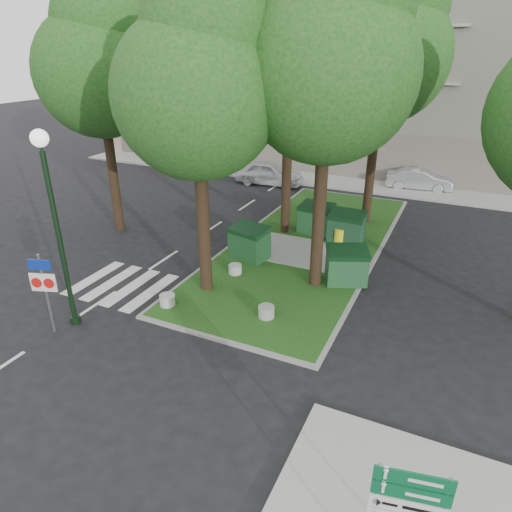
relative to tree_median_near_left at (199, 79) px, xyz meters
The scene contains 25 objects.
ground 7.88m from the tree_median_near_left, 61.12° to the right, with size 120.00×120.00×0.00m, color black.
median_island 9.27m from the tree_median_near_left, 70.64° to the left, with size 6.00×16.00×0.12m, color #1A4112.
median_kerb 9.28m from the tree_median_near_left, 70.64° to the left, with size 6.30×16.30×0.10m, color gray.
sidewalk_corner 12.33m from the tree_median_near_left, 37.45° to the right, with size 5.00×4.00×0.12m, color #999993.
building_sidewalk 17.57m from the tree_median_near_left, 84.94° to the left, with size 42.00×3.00×0.12m, color #999993.
zebra_crossing 7.75m from the tree_median_near_left, 155.64° to the right, with size 5.00×3.00×0.01m, color silver.
apartment_building 23.49m from the tree_median_near_left, 86.55° to the left, with size 41.00×12.00×16.00m, color #C6B095.
tree_median_near_left is the anchor object (origin of this frame).
tree_median_near_right 4.09m from the tree_median_near_left, 29.74° to the left, with size 5.60×5.60×11.46m.
tree_median_mid 6.53m from the tree_median_near_left, 85.60° to the left, with size 4.80×4.80×9.99m.
tree_median_far 10.24m from the tree_median_near_left, 68.72° to the left, with size 5.80×5.80×11.93m.
tree_street_left 7.83m from the tree_median_near_left, 153.43° to the left, with size 5.40×5.40×11.00m.
dumpster_a 7.15m from the tree_median_near_left, 86.08° to the left, with size 1.74×1.39×1.44m.
dumpster_b 9.61m from the tree_median_near_left, 75.24° to the left, with size 1.63×1.21×1.44m.
dumpster_c 9.66m from the tree_median_near_left, 61.58° to the left, with size 1.57×1.10×1.46m.
dumpster_d 8.28m from the tree_median_near_left, 30.02° to the left, with size 1.81×1.58×1.41m.
bollard_left 7.24m from the tree_median_near_left, 112.38° to the right, with size 0.53×0.53×0.38m, color #B0AFAA.
bollard_right 7.56m from the tree_median_near_left, 18.92° to the right, with size 0.54×0.54×0.38m, color gray.
bollard_mid 7.17m from the tree_median_near_left, 77.32° to the left, with size 0.51×0.51×0.36m, color #AEAFAA.
litter_bin 9.54m from the tree_median_near_left, 61.17° to the left, with size 0.44×0.44×0.77m, color yellow.
street_lamp 5.82m from the tree_median_near_left, 127.93° to the right, with size 0.49×0.49×6.19m.
traffic_sign_pole 7.76m from the tree_median_near_left, 125.34° to the right, with size 0.78×0.31×2.69m.
directional_sign 12.14m from the tree_median_near_left, 42.66° to the right, with size 1.18×0.28×2.38m.
car_white 15.74m from the tree_median_near_left, 104.76° to the left, with size 1.77×4.39×1.50m, color silver.
car_silver 18.75m from the tree_median_near_left, 72.54° to the left, with size 1.38×3.96×1.30m, color #A3A6AA.
Camera 1 is at (6.38, -10.06, 8.27)m, focal length 32.00 mm.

